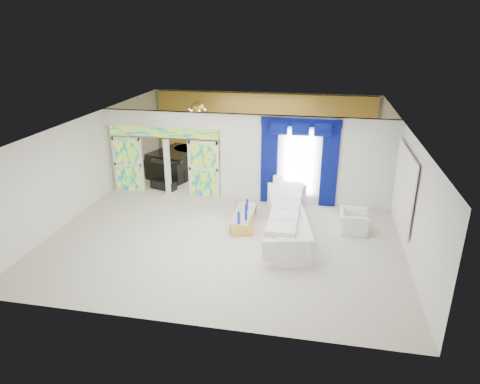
% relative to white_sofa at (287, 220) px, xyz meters
% --- Properties ---
extents(floor, '(12.00, 12.00, 0.00)m').
position_rel_white_sofa_xyz_m(floor, '(-1.74, 1.39, -0.40)').
color(floor, '#B7AF9E').
rests_on(floor, ground).
extents(dividing_wall, '(5.70, 0.18, 3.00)m').
position_rel_white_sofa_xyz_m(dividing_wall, '(0.41, 2.39, 1.10)').
color(dividing_wall, white).
rests_on(dividing_wall, ground).
extents(dividing_header, '(4.30, 0.18, 0.55)m').
position_rel_white_sofa_xyz_m(dividing_header, '(-4.59, 2.39, 2.32)').
color(dividing_header, white).
rests_on(dividing_header, dividing_wall).
extents(stained_panel_left, '(0.95, 0.04, 2.00)m').
position_rel_white_sofa_xyz_m(stained_panel_left, '(-6.02, 2.39, 0.60)').
color(stained_panel_left, '#994C3F').
rests_on(stained_panel_left, ground).
extents(stained_panel_right, '(0.95, 0.04, 2.00)m').
position_rel_white_sofa_xyz_m(stained_panel_right, '(-3.17, 2.39, 0.60)').
color(stained_panel_right, '#994C3F').
rests_on(stained_panel_right, ground).
extents(stained_transom, '(4.00, 0.05, 0.35)m').
position_rel_white_sofa_xyz_m(stained_transom, '(-4.59, 2.39, 1.85)').
color(stained_transom, '#994C3F').
rests_on(stained_transom, dividing_header).
extents(window_pane, '(1.00, 0.02, 2.30)m').
position_rel_white_sofa_xyz_m(window_pane, '(0.16, 2.29, 1.05)').
color(window_pane, white).
rests_on(window_pane, dividing_wall).
extents(blue_drape_left, '(0.55, 0.10, 2.80)m').
position_rel_white_sofa_xyz_m(blue_drape_left, '(-0.84, 2.26, 1.00)').
color(blue_drape_left, '#04054A').
rests_on(blue_drape_left, ground).
extents(blue_drape_right, '(0.55, 0.10, 2.80)m').
position_rel_white_sofa_xyz_m(blue_drape_right, '(1.16, 2.26, 1.00)').
color(blue_drape_right, '#04054A').
rests_on(blue_drape_right, ground).
extents(blue_pelmet, '(2.60, 0.12, 0.25)m').
position_rel_white_sofa_xyz_m(blue_pelmet, '(0.16, 2.26, 2.42)').
color(blue_pelmet, '#04054A').
rests_on(blue_pelmet, dividing_wall).
extents(wall_mirror, '(0.04, 2.70, 1.90)m').
position_rel_white_sofa_xyz_m(wall_mirror, '(3.20, 0.39, 1.15)').
color(wall_mirror, white).
rests_on(wall_mirror, ground).
extents(gold_curtains, '(9.70, 0.12, 2.90)m').
position_rel_white_sofa_xyz_m(gold_curtains, '(-1.74, 7.29, 1.10)').
color(gold_curtains, gold).
rests_on(gold_curtains, ground).
extents(white_sofa, '(1.68, 4.30, 0.80)m').
position_rel_white_sofa_xyz_m(white_sofa, '(0.00, 0.00, 0.00)').
color(white_sofa, silver).
rests_on(white_sofa, ground).
extents(coffee_table, '(0.88, 1.78, 0.38)m').
position_rel_white_sofa_xyz_m(coffee_table, '(-1.35, 0.30, -0.21)').
color(coffee_table, gold).
rests_on(coffee_table, ground).
extents(console_table, '(1.30, 0.48, 0.43)m').
position_rel_white_sofa_xyz_m(console_table, '(-0.20, 2.10, -0.19)').
color(console_table, white).
rests_on(console_table, ground).
extents(table_lamp, '(0.36, 0.36, 0.58)m').
position_rel_white_sofa_xyz_m(table_lamp, '(-0.50, 2.10, 0.32)').
color(table_lamp, white).
rests_on(table_lamp, console_table).
extents(armchair, '(0.89, 1.00, 0.62)m').
position_rel_white_sofa_xyz_m(armchair, '(1.94, 0.47, -0.09)').
color(armchair, silver).
rests_on(armchair, ground).
extents(grand_piano, '(2.13, 2.45, 1.04)m').
position_rel_white_sofa_xyz_m(grand_piano, '(-4.84, 4.32, 0.12)').
color(grand_piano, black).
rests_on(grand_piano, ground).
extents(piano_bench, '(1.05, 0.66, 0.33)m').
position_rel_white_sofa_xyz_m(piano_bench, '(-4.84, 2.72, -0.24)').
color(piano_bench, black).
rests_on(piano_bench, ground).
extents(tv_console, '(0.53, 0.49, 0.74)m').
position_rel_white_sofa_xyz_m(tv_console, '(-6.27, 3.96, -0.03)').
color(tv_console, '#A67C53').
rests_on(tv_console, ground).
extents(chandelier, '(0.60, 0.60, 0.60)m').
position_rel_white_sofa_xyz_m(chandelier, '(-4.04, 4.79, 2.25)').
color(chandelier, gold).
rests_on(chandelier, ceiling).
extents(decanters, '(0.24, 1.21, 0.27)m').
position_rel_white_sofa_xyz_m(decanters, '(-1.37, 0.27, 0.07)').
color(decanters, silver).
rests_on(decanters, coffee_table).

